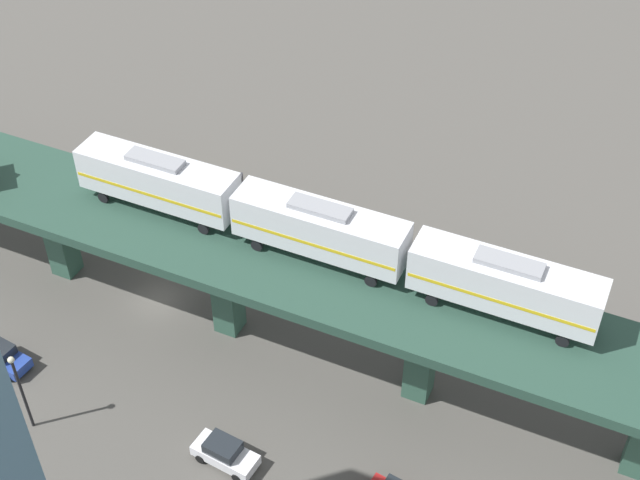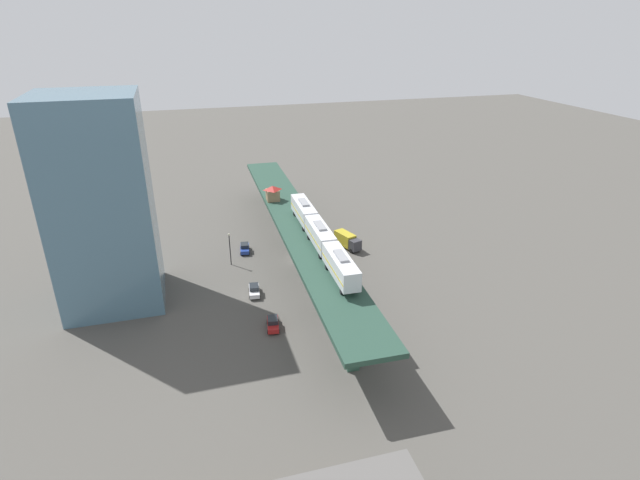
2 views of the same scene
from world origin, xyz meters
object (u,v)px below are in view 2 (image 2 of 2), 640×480
Objects in this scene: subway_train at (320,235)px; street_car_blue at (245,248)px; street_car_white at (254,290)px; street_lamp at (230,247)px; delivery_truck at (347,240)px; street_car_red at (273,323)px; office_tower at (101,205)px; signal_hut at (273,193)px.

subway_train is 8.09× the size of street_car_blue.
subway_train is at bearing 172.66° from street_car_white.
street_car_blue is 7.18m from street_lamp.
street_car_blue is 0.61× the size of delivery_truck.
office_tower is (24.90, -17.08, 17.06)m from street_car_red.
subway_train is 5.37× the size of street_lamp.
office_tower reaches higher than subway_train.
signal_hut is 18.13m from street_lamp.
street_lamp reaches higher than street_car_white.
street_car_red is 0.67× the size of street_lamp.
delivery_truck reaches higher than street_car_red.
street_car_white is 29.74m from office_tower.
signal_hut is 39.41m from street_car_red.
subway_train reaches higher than signal_hut.
street_lamp is 26.50m from office_tower.
street_car_red is at bearing 90.29° from street_car_blue.
subway_train is 8.06× the size of street_car_red.
street_car_red is at bearing 42.59° from subway_train.
street_car_red is at bearing 50.13° from delivery_truck.
delivery_truck is at bearing -129.87° from street_car_red.
delivery_truck is (-22.04, 4.10, 0.82)m from street_car_blue.
signal_hut is at bearing -101.73° from street_car_red.
office_tower is at bearing -13.02° from street_car_white.
subway_train reaches higher than street_car_white.
office_tower is at bearing 20.45° from street_lamp.
street_car_blue and street_car_red have the same top height.
street_car_blue is 30.30m from street_car_red.
delivery_truck is at bearing -124.16° from subway_train.
subway_train is 10.96× the size of signal_hut.
signal_hut reaches higher than street_car_red.
delivery_truck is 1.09× the size of street_lamp.
street_car_white and street_car_red have the same top height.
street_car_red is 34.15m from delivery_truck.
signal_hut reaches higher than street_car_blue.
street_car_blue is 0.13× the size of office_tower.
office_tower is (35.81, -7.04, 6.83)m from subway_train.
signal_hut is at bearing -137.96° from street_car_blue.
office_tower reaches higher than signal_hut.
office_tower is at bearing 28.12° from street_car_blue.
street_car_white is 13.98m from street_lamp.
street_car_blue is at bearing -123.99° from street_lamp.
street_lamp is at bearing 56.01° from street_car_blue.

